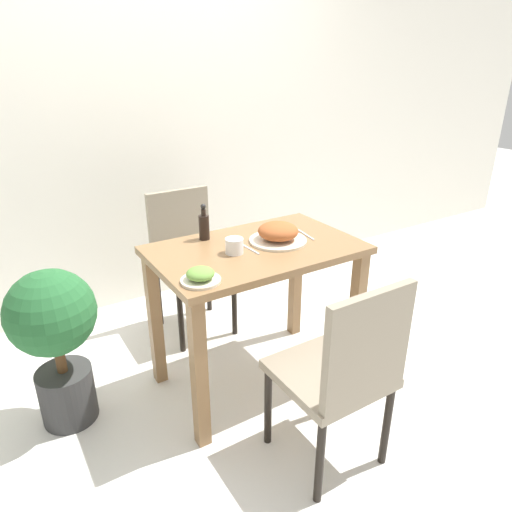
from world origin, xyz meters
TOP-DOWN VIEW (x-y plane):
  - ground_plane at (0.00, 0.00)m, footprint 16.00×16.00m
  - wall_back at (0.00, 1.26)m, footprint 8.00×0.05m
  - dining_table at (0.00, 0.00)m, footprint 1.00×0.63m
  - chair_near at (-0.02, -0.68)m, footprint 0.42×0.42m
  - chair_far at (-0.06, 0.71)m, footprint 0.42×0.42m
  - food_plate at (0.13, 0.00)m, footprint 0.29×0.29m
  - side_plate at (-0.40, -0.21)m, footprint 0.17×0.17m
  - drink_cup at (-0.13, -0.02)m, footprint 0.09×0.09m
  - sauce_bottle at (-0.17, 0.22)m, footprint 0.05×0.05m
  - fork_utensil at (-0.04, 0.00)m, footprint 0.02×0.18m
  - spoon_utensil at (0.30, 0.00)m, footprint 0.03×0.17m
  - potted_plant_left at (-0.93, 0.22)m, footprint 0.39×0.39m

SIDE VIEW (x-z plane):
  - ground_plane at x=0.00m, z-range 0.00..0.00m
  - potted_plant_left at x=-0.93m, z-range 0.09..0.88m
  - chair_near at x=-0.02m, z-range 0.05..0.94m
  - chair_far at x=-0.06m, z-range 0.05..0.94m
  - dining_table at x=0.00m, z-range 0.25..1.03m
  - fork_utensil at x=-0.04m, z-range 0.78..0.78m
  - spoon_utensil at x=0.30m, z-range 0.78..0.78m
  - side_plate at x=-0.40m, z-range 0.78..0.84m
  - drink_cup at x=-0.13m, z-range 0.78..0.85m
  - food_plate at x=0.13m, z-range 0.78..0.87m
  - sauce_bottle at x=-0.17m, z-range 0.76..0.94m
  - wall_back at x=0.00m, z-range 0.00..2.60m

